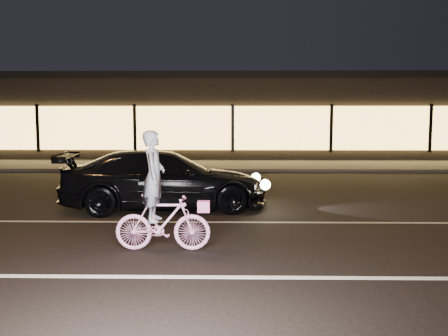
{
  "coord_description": "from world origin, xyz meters",
  "views": [
    {
      "loc": [
        0.01,
        -8.07,
        2.2
      ],
      "look_at": [
        -0.14,
        0.6,
        1.27
      ],
      "focal_mm": 40.0,
      "sensor_mm": 36.0,
      "label": 1
    }
  ],
  "objects": [
    {
      "name": "sidewalk",
      "position": [
        0.0,
        13.0,
        0.06
      ],
      "size": [
        30.0,
        4.0,
        0.12
      ],
      "primitive_type": "cube",
      "color": "#383533",
      "rests_on": "ground"
    },
    {
      "name": "ground",
      "position": [
        0.0,
        0.0,
        0.0
      ],
      "size": [
        90.0,
        90.0,
        0.0
      ],
      "primitive_type": "plane",
      "color": "black",
      "rests_on": "ground"
    },
    {
      "name": "sedan",
      "position": [
        -1.59,
        3.44,
        0.69
      ],
      "size": [
        4.95,
        2.49,
        1.38
      ],
      "rotation": [
        0.0,
        0.0,
        1.69
      ],
      "color": "black",
      "rests_on": "ground"
    },
    {
      "name": "lane_stripe_near",
      "position": [
        0.0,
        -1.5,
        0.0
      ],
      "size": [
        60.0,
        0.12,
        0.01
      ],
      "primitive_type": "cube",
      "color": "silver",
      "rests_on": "ground"
    },
    {
      "name": "storefront",
      "position": [
        0.0,
        18.97,
        2.15
      ],
      "size": [
        25.4,
        8.42,
        4.2
      ],
      "color": "black",
      "rests_on": "ground"
    },
    {
      "name": "cyclist",
      "position": [
        -1.16,
        -0.16,
        0.69
      ],
      "size": [
        1.55,
        0.53,
        1.95
      ],
      "rotation": [
        0.0,
        0.0,
        1.57
      ],
      "color": "#FF43AE",
      "rests_on": "ground"
    },
    {
      "name": "lane_stripe_far",
      "position": [
        0.0,
        2.0,
        0.0
      ],
      "size": [
        60.0,
        0.1,
        0.01
      ],
      "primitive_type": "cube",
      "color": "gray",
      "rests_on": "ground"
    }
  ]
}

